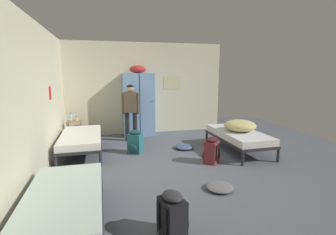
# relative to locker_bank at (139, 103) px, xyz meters

# --- Properties ---
(ground_plane) EXTENTS (9.59, 9.59, 0.00)m
(ground_plane) POSITION_rel_locker_bank_xyz_m (0.27, -2.72, -0.97)
(ground_plane) COLOR #565B66
(room_backdrop) EXTENTS (4.86, 6.05, 2.76)m
(room_backdrop) POSITION_rel_locker_bank_xyz_m (-1.06, -1.36, 0.41)
(room_backdrop) COLOR beige
(room_backdrop) RESTS_ON ground_plane
(locker_bank) EXTENTS (0.90, 0.55, 2.07)m
(locker_bank) POSITION_rel_locker_bank_xyz_m (0.00, 0.00, 0.00)
(locker_bank) COLOR #7A9ECC
(locker_bank) RESTS_ON ground_plane
(shelf_unit) EXTENTS (0.38, 0.30, 0.57)m
(shelf_unit) POSITION_rel_locker_bank_xyz_m (-1.80, -0.21, -0.62)
(shelf_unit) COLOR #99704C
(shelf_unit) RESTS_ON ground_plane
(bed_left_rear) EXTENTS (0.90, 1.90, 0.49)m
(bed_left_rear) POSITION_rel_locker_bank_xyz_m (-1.55, -1.46, -0.59)
(bed_left_rear) COLOR #28282D
(bed_left_rear) RESTS_ON ground_plane
(bed_right) EXTENTS (0.90, 1.90, 0.49)m
(bed_right) POSITION_rel_locker_bank_xyz_m (2.09, -2.15, -0.59)
(bed_right) COLOR #28282D
(bed_right) RESTS_ON ground_plane
(bed_left_front) EXTENTS (0.90, 1.90, 0.49)m
(bed_left_front) POSITION_rel_locker_bank_xyz_m (-1.55, -4.46, -0.59)
(bed_left_front) COLOR #28282D
(bed_left_front) RESTS_ON ground_plane
(bedding_heap) EXTENTS (0.76, 0.76, 0.27)m
(bedding_heap) POSITION_rel_locker_bank_xyz_m (2.12, -2.14, -0.35)
(bedding_heap) COLOR #D1C67F
(bedding_heap) RESTS_ON bed_right
(person_traveler) EXTENTS (0.48, 0.28, 1.55)m
(person_traveler) POSITION_rel_locker_bank_xyz_m (-0.30, -0.59, -0.03)
(person_traveler) COLOR black
(person_traveler) RESTS_ON ground_plane
(water_bottle) EXTENTS (0.07, 0.07, 0.23)m
(water_bottle) POSITION_rel_locker_bank_xyz_m (-1.88, -0.19, -0.30)
(water_bottle) COLOR #B2DBEA
(water_bottle) RESTS_ON shelf_unit
(lotion_bottle) EXTENTS (0.05, 0.05, 0.14)m
(lotion_bottle) POSITION_rel_locker_bank_xyz_m (-1.73, -0.25, -0.34)
(lotion_bottle) COLOR beige
(lotion_bottle) RESTS_ON shelf_unit
(backpack_teal) EXTENTS (0.41, 0.41, 0.55)m
(backpack_teal) POSITION_rel_locker_bank_xyz_m (-0.34, -1.69, -0.71)
(backpack_teal) COLOR #23666B
(backpack_teal) RESTS_ON ground_plane
(backpack_black) EXTENTS (0.38, 0.37, 0.55)m
(backpack_black) POSITION_rel_locker_bank_xyz_m (-0.33, -4.90, -0.71)
(backpack_black) COLOR black
(backpack_black) RESTS_ON ground_plane
(backpack_maroon) EXTENTS (0.42, 0.42, 0.55)m
(backpack_maroon) POSITION_rel_locker_bank_xyz_m (1.12, -2.74, -0.71)
(backpack_maroon) COLOR maroon
(backpack_maroon) RESTS_ON ground_plane
(clothes_pile_denim) EXTENTS (0.45, 0.49, 0.10)m
(clothes_pile_denim) POSITION_rel_locker_bank_xyz_m (0.88, -1.66, -0.92)
(clothes_pile_denim) COLOR #42567A
(clothes_pile_denim) RESTS_ON ground_plane
(clothes_pile_grey) EXTENTS (0.45, 0.47, 0.09)m
(clothes_pile_grey) POSITION_rel_locker_bank_xyz_m (0.73, -3.94, -0.93)
(clothes_pile_grey) COLOR slate
(clothes_pile_grey) RESTS_ON ground_plane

